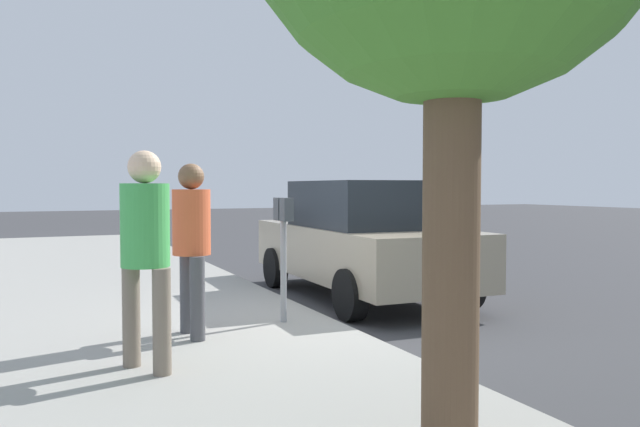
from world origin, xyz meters
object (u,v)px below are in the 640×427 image
at_px(pedestrian_bystander, 145,240).
at_px(parking_meter, 283,233).
at_px(parked_sedan_near, 362,239).
at_px(pedestrian_at_meter, 192,235).

bearing_deg(pedestrian_bystander, parking_meter, 7.41).
relative_size(pedestrian_bystander, parked_sedan_near, 0.41).
bearing_deg(pedestrian_bystander, parked_sedan_near, 10.11).
height_order(parking_meter, pedestrian_at_meter, pedestrian_at_meter).
distance_m(pedestrian_at_meter, pedestrian_bystander, 1.19).
bearing_deg(parking_meter, pedestrian_at_meter, 102.98).
bearing_deg(pedestrian_at_meter, parked_sedan_near, 30.09).
height_order(pedestrian_at_meter, pedestrian_bystander, pedestrian_bystander).
bearing_deg(parking_meter, pedestrian_bystander, 126.54).
xyz_separation_m(parking_meter, parked_sedan_near, (1.71, -1.93, -0.27)).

